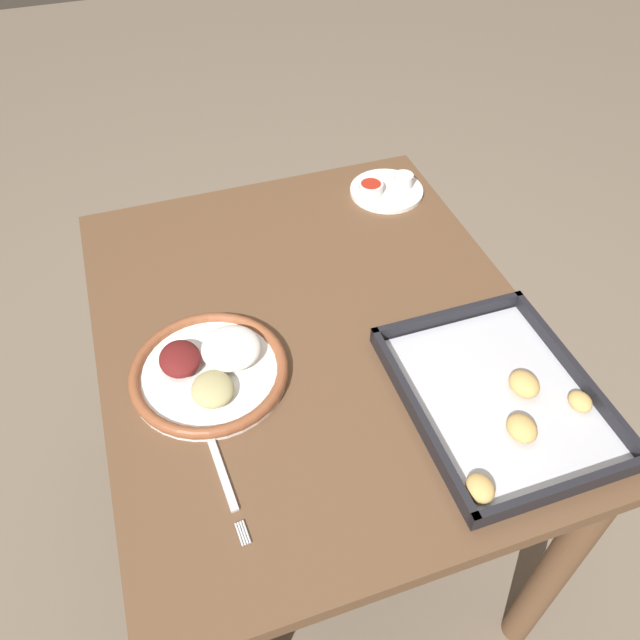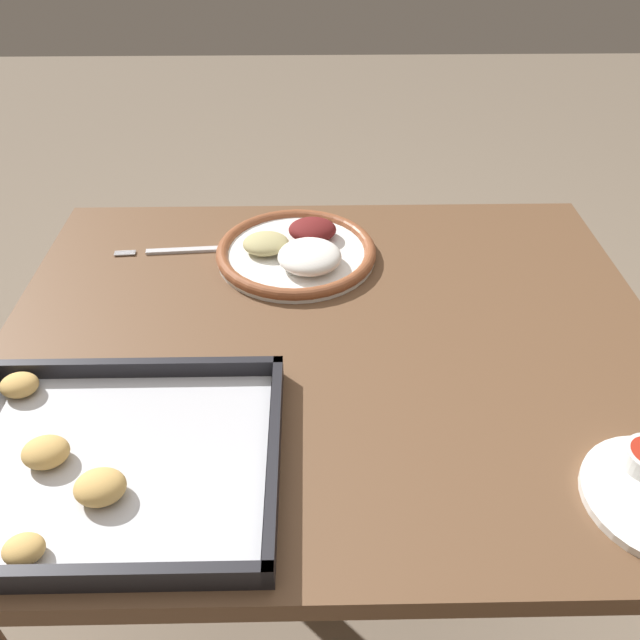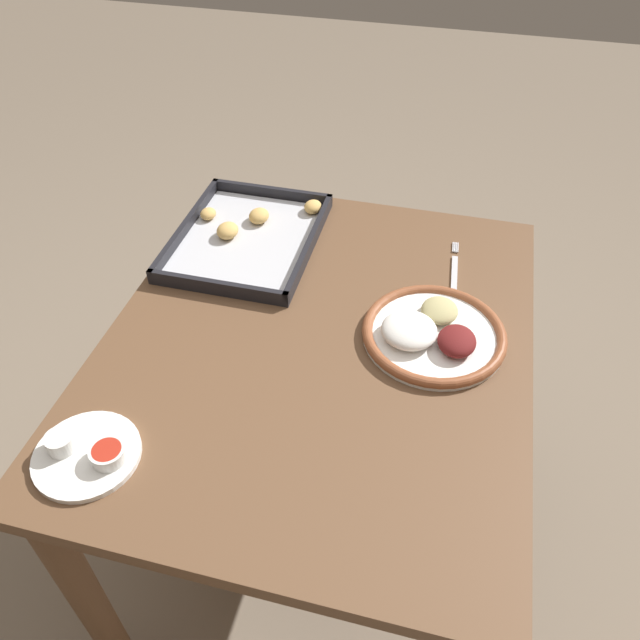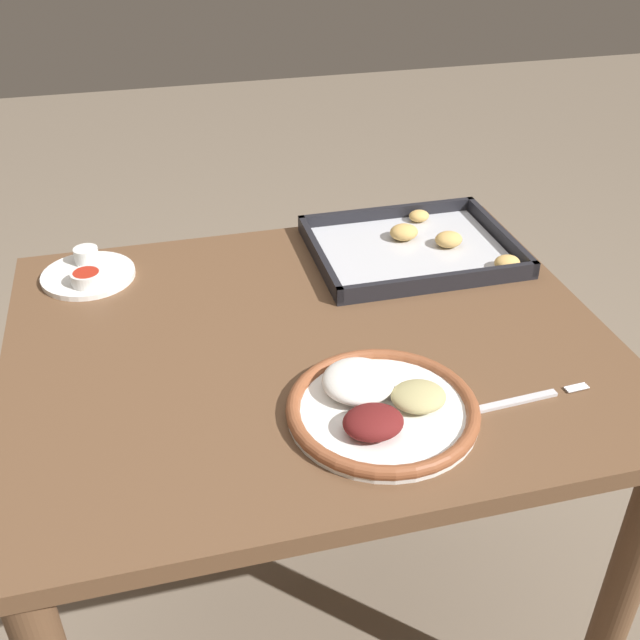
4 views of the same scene
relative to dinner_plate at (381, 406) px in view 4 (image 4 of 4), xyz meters
The scene contains 6 objects.
ground_plane 0.76m from the dinner_plate, 103.45° to the left, with size 8.00×8.00×0.00m, color #7A6B59.
dining_table 0.25m from the dinner_plate, 103.45° to the left, with size 0.95×0.78×0.72m.
dinner_plate is the anchor object (origin of this frame).
fork 0.19m from the dinner_plate, ahead, with size 0.22×0.03×0.00m.
saucer_plate 0.62m from the dinner_plate, 128.99° to the left, with size 0.17×0.17×0.04m.
baking_tray 0.48m from the dinner_plate, 63.83° to the left, with size 0.37×0.30×0.04m.
Camera 4 is at (-0.23, -0.95, 1.40)m, focal length 42.00 mm.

